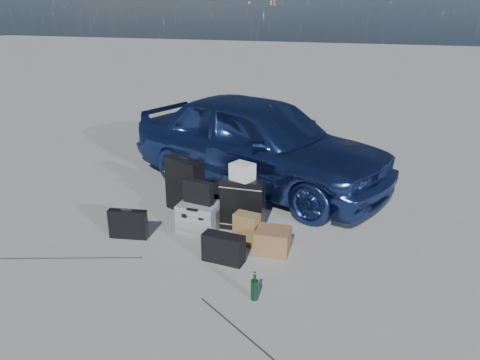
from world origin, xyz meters
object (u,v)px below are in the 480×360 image
Objects in this scene: pelican_case at (199,216)px; suitcase_left at (185,185)px; duffel_bag at (236,202)px; car at (259,142)px; suitcase_right at (242,205)px; green_bottle at (255,286)px; cardboard_box at (273,241)px; briefcase at (128,224)px.

pelican_case is 0.65× the size of suitcase_left.
suitcase_left reaches higher than duffel_bag.
car is 1.55m from suitcase_right.
green_bottle is at bearing -70.26° from suitcase_right.
suitcase_right is at bearing 21.76° from pelican_case.
suitcase_left is (-0.68, -1.21, -0.33)m from car.
cardboard_box is 1.32× the size of green_bottle.
suitcase_right reaches higher than green_bottle.
duffel_bag is at bearing 130.23° from cardboard_box.
cardboard_box is at bearing -3.83° from briefcase.
suitcase_right is (0.50, 0.18, 0.15)m from pelican_case.
briefcase is 1.73m from cardboard_box.
cardboard_box is 0.92m from green_bottle.
car is at bearing 96.18° from suitcase_right.
green_bottle is (1.05, -1.21, -0.03)m from pelican_case.
suitcase_right reaches higher than cardboard_box.
pelican_case is 1.04m from cardboard_box.
green_bottle is at bearing -47.46° from pelican_case.
pelican_case is 0.63m from suitcase_left.
pelican_case is 1.69× the size of green_bottle.
car is 2.42m from briefcase.
briefcase is at bearing -153.65° from suitcase_right.
cardboard_box is at bearing -14.44° from pelican_case.
pelican_case is 0.85m from briefcase.
suitcase_left is 1.00× the size of duffel_bag.
car is at bearing 81.70° from pelican_case.
cardboard_box is at bearing -4.71° from suitcase_left.
green_bottle is (0.75, -1.75, -0.04)m from duffel_bag.
car is at bearing 109.47° from duffel_bag.
car is 1.77m from pelican_case.
car is 8.86× the size of briefcase.
cardboard_box is (0.70, -1.96, -0.55)m from car.
suitcase_left is at bearing 131.84° from pelican_case.
suitcase_right is 0.71m from cardboard_box.
car is 8.55× the size of pelican_case.
duffel_bag reaches higher than green_bottle.
pelican_case is 0.65× the size of duffel_bag.
cardboard_box is at bearing -45.00° from suitcase_right.
green_bottle is (1.43, -1.67, -0.22)m from suitcase_left.
duffel_bag is (0.30, 0.54, 0.01)m from pelican_case.
pelican_case is 1.04× the size of briefcase.
duffel_bag is 2.62× the size of green_bottle.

